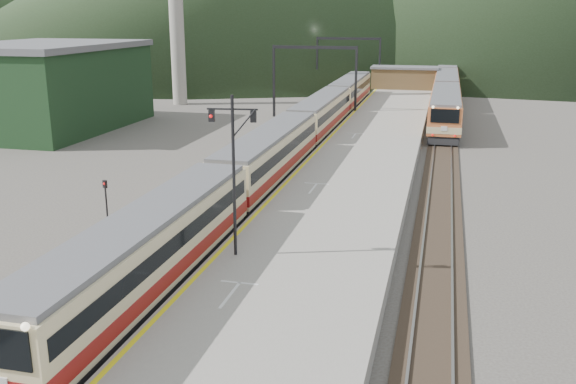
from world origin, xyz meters
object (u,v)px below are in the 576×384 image
(signal_mast, at_px, (233,160))
(worker, at_px, (83,253))
(second_train, at_px, (446,87))
(main_train, at_px, (300,134))

(signal_mast, height_order, worker, signal_mast)
(second_train, relative_size, worker, 32.56)
(worker, bearing_deg, signal_mast, -171.41)
(main_train, height_order, worker, main_train)
(main_train, bearing_deg, signal_mast, -83.91)
(second_train, xyz_separation_m, signal_mast, (-8.84, -61.83, 3.32))
(signal_mast, bearing_deg, worker, -169.11)
(main_train, bearing_deg, second_train, 72.68)
(main_train, relative_size, worker, 40.00)
(signal_mast, bearing_deg, second_train, 81.86)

